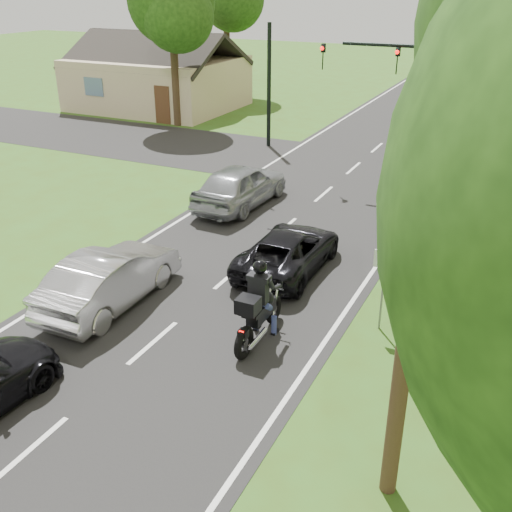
# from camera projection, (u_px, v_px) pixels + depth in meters

# --- Properties ---
(ground) EXTENTS (140.00, 140.00, 0.00)m
(ground) POSITION_uv_depth(u_px,v_px,m) (153.00, 343.00, 14.32)
(ground) COLOR #375317
(ground) RESTS_ON ground
(road) EXTENTS (8.00, 100.00, 0.01)m
(road) POSITION_uv_depth(u_px,v_px,m) (306.00, 210.00, 22.48)
(road) COLOR black
(road) RESTS_ON ground
(cross_road) EXTENTS (60.00, 7.00, 0.01)m
(cross_road) POSITION_uv_depth(u_px,v_px,m) (353.00, 168.00, 27.38)
(cross_road) COLOR black
(cross_road) RESTS_ON ground
(motorcycle_rider) EXTENTS (0.69, 2.45, 2.12)m
(motorcycle_rider) POSITION_uv_depth(u_px,v_px,m) (258.00, 310.00, 14.08)
(motorcycle_rider) COLOR black
(motorcycle_rider) RESTS_ON ground
(dark_suv) EXTENTS (2.06, 4.45, 1.24)m
(dark_suv) POSITION_uv_depth(u_px,v_px,m) (289.00, 250.00, 17.66)
(dark_suv) COLOR black
(dark_suv) RESTS_ON road
(silver_sedan) EXTENTS (1.70, 4.61, 1.51)m
(silver_sedan) POSITION_uv_depth(u_px,v_px,m) (110.00, 278.00, 15.73)
(silver_sedan) COLOR silver
(silver_sedan) RESTS_ON road
(silver_suv) EXTENTS (2.14, 4.88, 1.64)m
(silver_suv) POSITION_uv_depth(u_px,v_px,m) (240.00, 185.00, 22.57)
(silver_suv) COLOR #989B9F
(silver_suv) RESTS_ON road
(traffic_signal) EXTENTS (6.38, 0.44, 6.00)m
(traffic_signal) POSITION_uv_depth(u_px,v_px,m) (430.00, 88.00, 22.69)
(traffic_signal) COLOR black
(traffic_signal) RESTS_ON ground
(signal_pole_far) EXTENTS (0.20, 0.20, 6.00)m
(signal_pole_far) POSITION_uv_depth(u_px,v_px,m) (269.00, 87.00, 29.79)
(signal_pole_far) COLOR black
(signal_pole_far) RESTS_ON ground
(utility_pole_near) EXTENTS (1.60, 0.28, 10.00)m
(utility_pole_near) POSITION_uv_depth(u_px,v_px,m) (422.00, 210.00, 8.10)
(utility_pole_near) COLOR #4E3523
(utility_pole_near) RESTS_ON ground
(sign_white) EXTENTS (0.55, 0.07, 2.12)m
(sign_white) POSITION_uv_depth(u_px,v_px,m) (384.00, 271.00, 14.23)
(sign_white) COLOR slate
(sign_white) RESTS_ON ground
(sign_green) EXTENTS (0.55, 0.07, 2.12)m
(sign_green) POSITION_uv_depth(u_px,v_px,m) (450.00, 179.00, 20.69)
(sign_green) COLOR slate
(sign_green) RESTS_ON ground
(tree_left_near) EXTENTS (5.12, 4.96, 9.22)m
(tree_left_near) POSITION_uv_depth(u_px,v_px,m) (173.00, 6.00, 32.32)
(tree_left_near) COLOR #332316
(tree_left_near) RESTS_ON ground
(house) EXTENTS (10.20, 8.00, 4.84)m
(house) POSITION_uv_depth(u_px,v_px,m) (158.00, 80.00, 39.45)
(house) COLOR #CABC8C
(house) RESTS_ON ground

